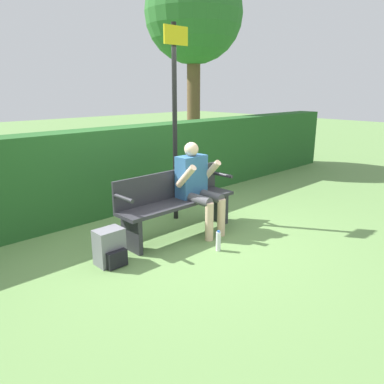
# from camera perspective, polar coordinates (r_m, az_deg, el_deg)

# --- Properties ---
(ground_plane) EXTENTS (40.00, 40.00, 0.00)m
(ground_plane) POSITION_cam_1_polar(r_m,az_deg,el_deg) (5.21, -1.96, -6.47)
(ground_plane) COLOR #668E4C
(hedge_back) EXTENTS (12.00, 0.50, 1.35)m
(hedge_back) POSITION_cam_1_polar(r_m,az_deg,el_deg) (6.18, -11.51, 3.33)
(hedge_back) COLOR #235623
(hedge_back) RESTS_ON ground
(park_bench) EXTENTS (1.80, 0.41, 0.87)m
(park_bench) POSITION_cam_1_polar(r_m,az_deg,el_deg) (5.09, -2.45, -1.34)
(park_bench) COLOR #2D2D33
(park_bench) RESTS_ON ground
(person_seated) EXTENTS (0.56, 0.63, 1.25)m
(person_seated) POSITION_cam_1_polar(r_m,az_deg,el_deg) (5.12, 0.74, 1.39)
(person_seated) COLOR #336699
(person_seated) RESTS_ON ground
(backpack) EXTENTS (0.32, 0.30, 0.42)m
(backpack) POSITION_cam_1_polar(r_m,az_deg,el_deg) (4.41, -12.37, -8.30)
(backpack) COLOR slate
(backpack) RESTS_ON ground
(water_bottle) EXTENTS (0.06, 0.06, 0.27)m
(water_bottle) POSITION_cam_1_polar(r_m,az_deg,el_deg) (4.68, 4.04, -7.48)
(water_bottle) COLOR white
(water_bottle) RESTS_ON ground
(signpost) EXTENTS (0.42, 0.09, 2.82)m
(signpost) POSITION_cam_1_polar(r_m,az_deg,el_deg) (5.50, -2.60, 11.86)
(signpost) COLOR black
(signpost) RESTS_ON ground
(tree) EXTENTS (2.36, 2.36, 4.85)m
(tree) POSITION_cam_1_polar(r_m,az_deg,el_deg) (9.88, 0.25, 25.35)
(tree) COLOR brown
(tree) RESTS_ON ground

